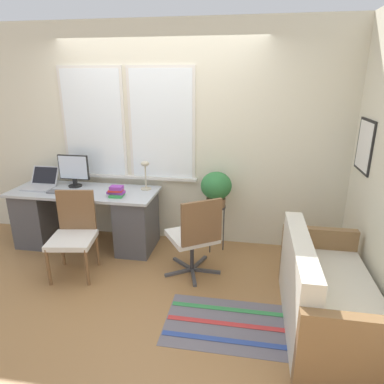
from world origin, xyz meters
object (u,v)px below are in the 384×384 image
(keyboard, at_px, (64,192))
(office_chair_swivel, at_px, (195,235))
(desk_chair_wooden, at_px, (74,232))
(potted_plant, at_px, (216,187))
(mouse, at_px, (86,193))
(book_stack, at_px, (116,192))
(laptop, at_px, (41,183))
(desk_lamp, at_px, (145,171))
(monitor, at_px, (74,170))
(couch_loveseat, at_px, (325,298))
(plant_stand, at_px, (216,212))

(keyboard, xyz_separation_m, office_chair_swivel, (1.66, -0.34, -0.28))
(desk_chair_wooden, height_order, potted_plant, potted_plant)
(mouse, relative_size, book_stack, 0.38)
(mouse, xyz_separation_m, desk_chair_wooden, (0.08, -0.50, -0.28))
(laptop, distance_m, potted_plant, 2.22)
(laptop, height_order, desk_chair_wooden, laptop)
(desk_chair_wooden, bearing_deg, potted_plant, 18.21)
(desk_lamp, xyz_separation_m, desk_chair_wooden, (-0.58, -0.81, -0.50))
(laptop, xyz_separation_m, mouse, (0.68, -0.15, -0.03))
(book_stack, distance_m, desk_chair_wooden, 0.67)
(monitor, xyz_separation_m, potted_plant, (1.80, 0.00, -0.13))
(mouse, bearing_deg, couch_loveseat, -20.14)
(monitor, xyz_separation_m, desk_lamp, (0.92, 0.05, 0.03))
(office_chair_swivel, bearing_deg, keyboard, -45.00)
(monitor, distance_m, keyboard, 0.34)
(laptop, height_order, office_chair_swivel, laptop)
(office_chair_swivel, xyz_separation_m, couch_loveseat, (1.23, -0.61, -0.19))
(mouse, distance_m, book_stack, 0.39)
(book_stack, height_order, plant_stand, book_stack)
(mouse, relative_size, plant_stand, 0.13)
(potted_plant, bearing_deg, plant_stand, 90.00)
(laptop, bearing_deg, plant_stand, 2.93)
(couch_loveseat, bearing_deg, mouse, 69.86)
(couch_loveseat, bearing_deg, laptop, 71.37)
(laptop, bearing_deg, couch_loveseat, -18.63)
(office_chair_swivel, distance_m, potted_plant, 0.72)
(book_stack, distance_m, office_chair_swivel, 1.09)
(monitor, bearing_deg, keyboard, -93.05)
(monitor, distance_m, book_stack, 0.73)
(monitor, height_order, potted_plant, monitor)
(monitor, bearing_deg, desk_chair_wooden, -65.54)
(keyboard, distance_m, couch_loveseat, 3.08)
(potted_plant, bearing_deg, keyboard, -171.60)
(monitor, relative_size, desk_lamp, 1.14)
(laptop, bearing_deg, desk_lamp, 6.61)
(book_stack, bearing_deg, monitor, 158.01)
(keyboard, relative_size, office_chair_swivel, 0.43)
(laptop, bearing_deg, potted_plant, 2.93)
(monitor, relative_size, office_chair_swivel, 0.45)
(couch_loveseat, bearing_deg, desk_lamp, 57.11)
(monitor, xyz_separation_m, desk_chair_wooden, (0.35, -0.76, -0.48))
(monitor, distance_m, potted_plant, 1.81)
(keyboard, relative_size, desk_lamp, 1.09)
(keyboard, relative_size, potted_plant, 0.93)
(office_chair_swivel, bearing_deg, couch_loveseat, 119.94)
(desk_chair_wooden, bearing_deg, keyboard, 116.40)
(mouse, height_order, plant_stand, mouse)
(mouse, bearing_deg, book_stack, -0.80)
(couch_loveseat, xyz_separation_m, potted_plant, (-1.07, 1.22, 0.54))
(desk_lamp, relative_size, plant_stand, 0.61)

